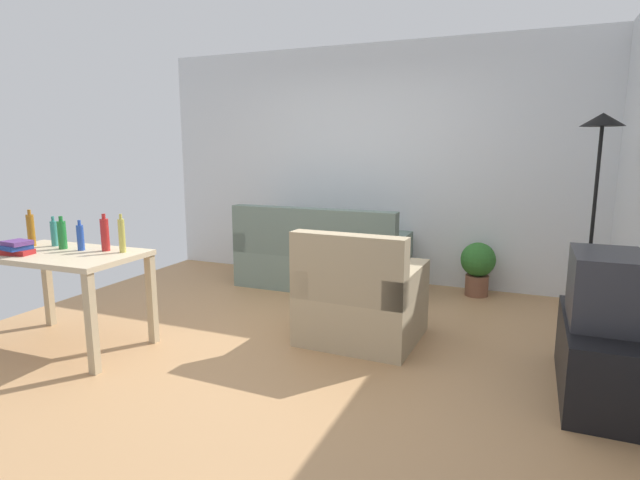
{
  "coord_description": "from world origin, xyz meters",
  "views": [
    {
      "loc": [
        1.78,
        -3.54,
        1.55
      ],
      "look_at": [
        0.1,
        0.5,
        0.75
      ],
      "focal_mm": 28.44,
      "sensor_mm": 36.0,
      "label": 1
    }
  ],
  "objects_px": {
    "bottle_amber": "(31,230)",
    "bottle_tall": "(54,233)",
    "couch": "(321,260)",
    "armchair": "(360,302)",
    "potted_plant": "(478,265)",
    "desk": "(64,266)",
    "tv": "(607,288)",
    "tv_stand": "(599,358)",
    "bottle_green": "(62,234)",
    "torchiere_lamp": "(598,166)",
    "bottle_red": "(105,234)",
    "bottle_blue": "(80,237)",
    "book_stack": "(16,248)",
    "bottle_squat": "(122,235)"
  },
  "relations": [
    {
      "from": "bottle_amber",
      "to": "bottle_tall",
      "type": "bearing_deg",
      "value": 22.55
    },
    {
      "from": "couch",
      "to": "armchair",
      "type": "bearing_deg",
      "value": 123.47
    },
    {
      "from": "potted_plant",
      "to": "armchair",
      "type": "height_order",
      "value": "armchair"
    },
    {
      "from": "desk",
      "to": "bottle_amber",
      "type": "bearing_deg",
      "value": 166.73
    },
    {
      "from": "tv",
      "to": "potted_plant",
      "type": "relative_size",
      "value": 1.05
    },
    {
      "from": "bottle_amber",
      "to": "potted_plant",
      "type": "bearing_deg",
      "value": 38.56
    },
    {
      "from": "bottle_amber",
      "to": "bottle_tall",
      "type": "distance_m",
      "value": 0.19
    },
    {
      "from": "tv_stand",
      "to": "bottle_green",
      "type": "height_order",
      "value": "bottle_green"
    },
    {
      "from": "bottle_tall",
      "to": "bottle_amber",
      "type": "bearing_deg",
      "value": -157.45
    },
    {
      "from": "couch",
      "to": "bottle_green",
      "type": "xyz_separation_m",
      "value": [
        -1.27,
        -2.28,
        0.57
      ]
    },
    {
      "from": "torchiere_lamp",
      "to": "potted_plant",
      "type": "relative_size",
      "value": 3.18
    },
    {
      "from": "bottle_amber",
      "to": "bottle_red",
      "type": "relative_size",
      "value": 1.03
    },
    {
      "from": "armchair",
      "to": "bottle_blue",
      "type": "relative_size",
      "value": 3.9
    },
    {
      "from": "tv",
      "to": "armchair",
      "type": "height_order",
      "value": "same"
    },
    {
      "from": "potted_plant",
      "to": "bottle_green",
      "type": "bearing_deg",
      "value": -138.52
    },
    {
      "from": "tv",
      "to": "desk",
      "type": "relative_size",
      "value": 0.49
    },
    {
      "from": "tv",
      "to": "bottle_blue",
      "type": "bearing_deg",
      "value": 99.15
    },
    {
      "from": "couch",
      "to": "potted_plant",
      "type": "bearing_deg",
      "value": -169.31
    },
    {
      "from": "tv",
      "to": "book_stack",
      "type": "relative_size",
      "value": 2.26
    },
    {
      "from": "tv",
      "to": "book_stack",
      "type": "xyz_separation_m",
      "value": [
        -4.0,
        -0.9,
        0.11
      ]
    },
    {
      "from": "couch",
      "to": "armchair",
      "type": "distance_m",
      "value": 1.64
    },
    {
      "from": "bottle_blue",
      "to": "bottle_red",
      "type": "height_order",
      "value": "bottle_red"
    },
    {
      "from": "torchiere_lamp",
      "to": "desk",
      "type": "relative_size",
      "value": 1.49
    },
    {
      "from": "tv",
      "to": "book_stack",
      "type": "bearing_deg",
      "value": 102.61
    },
    {
      "from": "couch",
      "to": "bottle_amber",
      "type": "height_order",
      "value": "bottle_amber"
    },
    {
      "from": "bottle_tall",
      "to": "bottle_squat",
      "type": "xyz_separation_m",
      "value": [
        0.7,
        0.01,
        0.03
      ]
    },
    {
      "from": "bottle_blue",
      "to": "potted_plant",
      "type": "bearing_deg",
      "value": 43.17
    },
    {
      "from": "couch",
      "to": "armchair",
      "type": "height_order",
      "value": "same"
    },
    {
      "from": "bottle_red",
      "to": "book_stack",
      "type": "relative_size",
      "value": 1.09
    },
    {
      "from": "bottle_amber",
      "to": "bottle_green",
      "type": "bearing_deg",
      "value": 1.78
    },
    {
      "from": "tv",
      "to": "bottle_red",
      "type": "bearing_deg",
      "value": 98.69
    },
    {
      "from": "tv",
      "to": "bottle_green",
      "type": "relative_size",
      "value": 2.3
    },
    {
      "from": "desk",
      "to": "bottle_squat",
      "type": "distance_m",
      "value": 0.53
    },
    {
      "from": "bottle_red",
      "to": "bottle_blue",
      "type": "bearing_deg",
      "value": -162.8
    },
    {
      "from": "bottle_tall",
      "to": "bottle_blue",
      "type": "height_order",
      "value": "bottle_tall"
    },
    {
      "from": "tv",
      "to": "bottle_tall",
      "type": "distance_m",
      "value": 4.06
    },
    {
      "from": "armchair",
      "to": "book_stack",
      "type": "relative_size",
      "value": 3.5
    },
    {
      "from": "torchiere_lamp",
      "to": "book_stack",
      "type": "relative_size",
      "value": 6.82
    },
    {
      "from": "armchair",
      "to": "book_stack",
      "type": "bearing_deg",
      "value": 29.34
    },
    {
      "from": "potted_plant",
      "to": "torchiere_lamp",
      "type": "bearing_deg",
      "value": -46.07
    },
    {
      "from": "bottle_tall",
      "to": "armchair",
      "type": "bearing_deg",
      "value": 19.88
    },
    {
      "from": "torchiere_lamp",
      "to": "bottle_green",
      "type": "relative_size",
      "value": 6.93
    },
    {
      "from": "bottle_tall",
      "to": "bottle_squat",
      "type": "distance_m",
      "value": 0.7
    },
    {
      "from": "bottle_squat",
      "to": "book_stack",
      "type": "xyz_separation_m",
      "value": [
        -0.68,
        -0.37,
        -0.08
      ]
    },
    {
      "from": "couch",
      "to": "bottle_squat",
      "type": "distance_m",
      "value": 2.39
    },
    {
      "from": "desk",
      "to": "armchair",
      "type": "height_order",
      "value": "armchair"
    },
    {
      "from": "bottle_red",
      "to": "bottle_amber",
      "type": "bearing_deg",
      "value": -173.41
    },
    {
      "from": "book_stack",
      "to": "desk",
      "type": "bearing_deg",
      "value": 37.33
    },
    {
      "from": "tv",
      "to": "bottle_squat",
      "type": "bearing_deg",
      "value": 99.07
    },
    {
      "from": "bottle_squat",
      "to": "book_stack",
      "type": "height_order",
      "value": "bottle_squat"
    }
  ]
}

